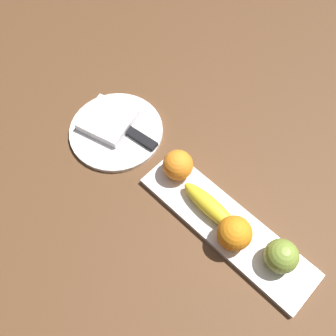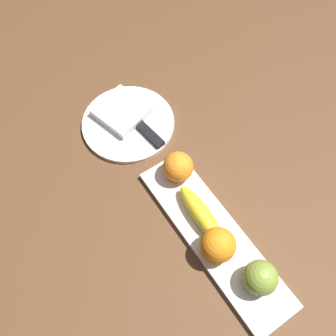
{
  "view_description": "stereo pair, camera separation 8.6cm",
  "coord_description": "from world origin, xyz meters",
  "px_view_note": "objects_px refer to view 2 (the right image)",
  "views": [
    {
      "loc": [
        -0.11,
        0.27,
        0.8
      ],
      "look_at": [
        0.18,
        -0.02,
        0.05
      ],
      "focal_mm": 39.67,
      "sensor_mm": 36.0,
      "label": 1
    },
    {
      "loc": [
        -0.16,
        0.21,
        0.8
      ],
      "look_at": [
        0.18,
        -0.02,
        0.05
      ],
      "focal_mm": 39.67,
      "sensor_mm": 36.0,
      "label": 2
    }
  ],
  "objects_px": {
    "banana": "(201,214)",
    "folded_napkin": "(122,111)",
    "dinner_plate": "(128,123)",
    "orange_near_banana": "(218,245)",
    "orange_near_apple": "(178,167)",
    "fruit_tray": "(215,238)",
    "apple": "(260,278)",
    "knife": "(146,131)"
  },
  "relations": [
    {
      "from": "folded_napkin",
      "to": "knife",
      "type": "height_order",
      "value": "folded_napkin"
    },
    {
      "from": "knife",
      "to": "orange_near_apple",
      "type": "bearing_deg",
      "value": 171.13
    },
    {
      "from": "banana",
      "to": "folded_napkin",
      "type": "height_order",
      "value": "banana"
    },
    {
      "from": "apple",
      "to": "knife",
      "type": "xyz_separation_m",
      "value": [
        0.44,
        -0.01,
        -0.03
      ]
    },
    {
      "from": "fruit_tray",
      "to": "banana",
      "type": "xyz_separation_m",
      "value": [
        0.05,
        0.0,
        0.03
      ]
    },
    {
      "from": "orange_near_apple",
      "to": "orange_near_banana",
      "type": "relative_size",
      "value": 0.95
    },
    {
      "from": "folded_napkin",
      "to": "knife",
      "type": "relative_size",
      "value": 0.66
    },
    {
      "from": "apple",
      "to": "knife",
      "type": "height_order",
      "value": "apple"
    },
    {
      "from": "banana",
      "to": "folded_napkin",
      "type": "xyz_separation_m",
      "value": [
        0.35,
        -0.0,
        -0.01
      ]
    },
    {
      "from": "apple",
      "to": "orange_near_apple",
      "type": "height_order",
      "value": "same"
    },
    {
      "from": "orange_near_banana",
      "to": "knife",
      "type": "bearing_deg",
      "value": -6.52
    },
    {
      "from": "dinner_plate",
      "to": "fruit_tray",
      "type": "bearing_deg",
      "value": 180.0
    },
    {
      "from": "knife",
      "to": "apple",
      "type": "bearing_deg",
      "value": 170.84
    },
    {
      "from": "banana",
      "to": "dinner_plate",
      "type": "distance_m",
      "value": 0.32
    },
    {
      "from": "banana",
      "to": "knife",
      "type": "distance_m",
      "value": 0.27
    },
    {
      "from": "dinner_plate",
      "to": "folded_napkin",
      "type": "xyz_separation_m",
      "value": [
        0.03,
        0.0,
        0.02
      ]
    },
    {
      "from": "folded_napkin",
      "to": "fruit_tray",
      "type": "bearing_deg",
      "value": 180.0
    },
    {
      "from": "dinner_plate",
      "to": "folded_napkin",
      "type": "distance_m",
      "value": 0.03
    },
    {
      "from": "apple",
      "to": "dinner_plate",
      "type": "xyz_separation_m",
      "value": [
        0.5,
        0.01,
        -0.04
      ]
    },
    {
      "from": "fruit_tray",
      "to": "folded_napkin",
      "type": "xyz_separation_m",
      "value": [
        0.4,
        0.0,
        0.02
      ]
    },
    {
      "from": "orange_near_apple",
      "to": "knife",
      "type": "xyz_separation_m",
      "value": [
        0.15,
        -0.0,
        -0.03
      ]
    },
    {
      "from": "fruit_tray",
      "to": "orange_near_apple",
      "type": "bearing_deg",
      "value": -6.37
    },
    {
      "from": "banana",
      "to": "dinner_plate",
      "type": "xyz_separation_m",
      "value": [
        0.32,
        -0.0,
        -0.03
      ]
    },
    {
      "from": "orange_near_banana",
      "to": "dinner_plate",
      "type": "relative_size",
      "value": 0.31
    },
    {
      "from": "apple",
      "to": "dinner_plate",
      "type": "relative_size",
      "value": 0.3
    },
    {
      "from": "orange_near_banana",
      "to": "dinner_plate",
      "type": "distance_m",
      "value": 0.4
    },
    {
      "from": "apple",
      "to": "banana",
      "type": "distance_m",
      "value": 0.18
    },
    {
      "from": "banana",
      "to": "orange_near_banana",
      "type": "relative_size",
      "value": 2.08
    },
    {
      "from": "orange_near_apple",
      "to": "knife",
      "type": "distance_m",
      "value": 0.15
    },
    {
      "from": "orange_near_apple",
      "to": "knife",
      "type": "height_order",
      "value": "orange_near_apple"
    },
    {
      "from": "apple",
      "to": "knife",
      "type": "bearing_deg",
      "value": -1.27
    },
    {
      "from": "apple",
      "to": "orange_near_apple",
      "type": "xyz_separation_m",
      "value": [
        0.3,
        -0.01,
        0.0
      ]
    },
    {
      "from": "dinner_plate",
      "to": "knife",
      "type": "height_order",
      "value": "knife"
    },
    {
      "from": "folded_napkin",
      "to": "orange_near_apple",
      "type": "bearing_deg",
      "value": -175.19
    },
    {
      "from": "apple",
      "to": "orange_near_apple",
      "type": "relative_size",
      "value": 1.0
    },
    {
      "from": "fruit_tray",
      "to": "knife",
      "type": "distance_m",
      "value": 0.32
    },
    {
      "from": "orange_near_apple",
      "to": "dinner_plate",
      "type": "bearing_deg",
      "value": 5.53
    },
    {
      "from": "apple",
      "to": "orange_near_banana",
      "type": "height_order",
      "value": "orange_near_banana"
    },
    {
      "from": "fruit_tray",
      "to": "folded_napkin",
      "type": "bearing_deg",
      "value": 0.0
    },
    {
      "from": "dinner_plate",
      "to": "orange_near_banana",
      "type": "bearing_deg",
      "value": 177.48
    },
    {
      "from": "banana",
      "to": "folded_napkin",
      "type": "distance_m",
      "value": 0.35
    },
    {
      "from": "orange_near_apple",
      "to": "orange_near_banana",
      "type": "distance_m",
      "value": 0.2
    }
  ]
}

